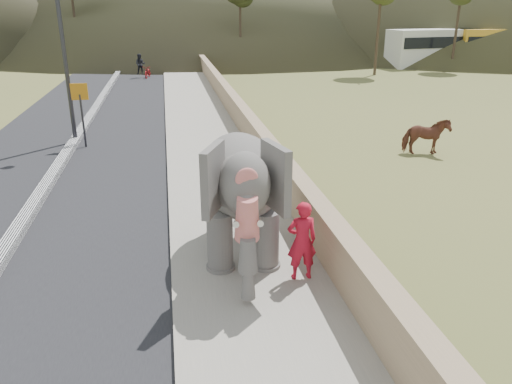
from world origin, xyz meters
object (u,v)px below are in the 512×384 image
lamppost (68,10)px  motorcyclist (145,69)px  cow (426,136)px  elephant_and_man (241,192)px

lamppost → motorcyclist: size_ratio=4.59×
cow → lamppost: bearing=82.7°
elephant_and_man → cow: bearing=40.5°
elephant_and_man → motorcyclist: 28.85m
lamppost → elephant_and_man: 11.96m
cow → motorcyclist: (-10.49, 22.20, 0.01)m
elephant_and_man → motorcyclist: size_ratio=2.16×
lamppost → elephant_and_man: size_ratio=2.12×
lamppost → motorcyclist: lamppost is taller
lamppost → cow: (12.32, -3.94, -4.21)m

